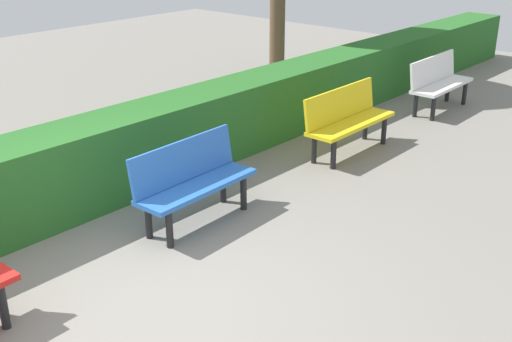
# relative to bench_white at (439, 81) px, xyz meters

# --- Properties ---
(ground_plane) EXTENTS (23.98, 23.98, 0.00)m
(ground_plane) POSITION_rel_bench_white_xyz_m (6.72, 0.74, -0.48)
(ground_plane) COLOR gray
(bench_white) EXTENTS (1.47, 0.47, 0.86)m
(bench_white) POSITION_rel_bench_white_xyz_m (0.00, 0.00, 0.00)
(bench_white) COLOR white
(bench_white) RESTS_ON ground_plane
(bench_yellow) EXTENTS (1.53, 0.46, 0.86)m
(bench_yellow) POSITION_rel_bench_white_xyz_m (2.61, -0.01, 0.00)
(bench_yellow) COLOR yellow
(bench_yellow) RESTS_ON ground_plane
(bench_blue) EXTENTS (1.40, 0.50, 0.86)m
(bench_blue) POSITION_rel_bench_white_xyz_m (5.38, -0.05, -0.00)
(bench_blue) COLOR blue
(bench_blue) RESTS_ON ground_plane
(hedge_row) EXTENTS (19.98, 0.73, 0.92)m
(hedge_row) POSITION_rel_bench_white_xyz_m (5.47, -1.22, -0.02)
(hedge_row) COLOR #266023
(hedge_row) RESTS_ON ground_plane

